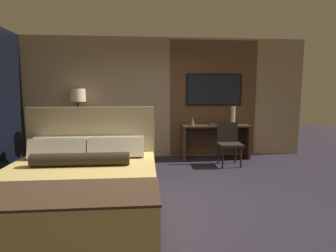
{
  "coord_description": "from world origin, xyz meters",
  "views": [
    {
      "loc": [
        -0.22,
        -3.62,
        1.56
      ],
      "look_at": [
        0.17,
        0.92,
        0.96
      ],
      "focal_mm": 28.0,
      "sensor_mm": 36.0,
      "label": 1
    }
  ],
  "objects": [
    {
      "name": "ground_plane",
      "position": [
        0.0,
        0.0,
        0.0
      ],
      "size": [
        16.0,
        16.0,
        0.0
      ],
      "primitive_type": "plane",
      "color": "#28232D"
    },
    {
      "name": "wall_back_tv_panel",
      "position": [
        0.17,
        2.59,
        1.4
      ],
      "size": [
        7.2,
        0.09,
        2.8
      ],
      "color": "tan",
      "rests_on": "ground_plane"
    },
    {
      "name": "bed",
      "position": [
        -1.06,
        -0.43,
        0.37
      ],
      "size": [
        1.94,
        2.13,
        1.32
      ],
      "color": "#33281E",
      "rests_on": "ground_plane"
    },
    {
      "name": "desk",
      "position": [
        1.39,
        2.33,
        0.52
      ],
      "size": [
        1.57,
        0.47,
        0.79
      ],
      "color": "#422D1E",
      "rests_on": "ground_plane"
    },
    {
      "name": "tv",
      "position": [
        1.39,
        2.52,
        1.6
      ],
      "size": [
        1.33,
        0.04,
        0.75
      ],
      "color": "black"
    },
    {
      "name": "desk_chair",
      "position": [
        1.54,
        1.76,
        0.54
      ],
      "size": [
        0.49,
        0.49,
        0.9
      ],
      "rotation": [
        0.0,
        0.0,
        -0.02
      ],
      "color": "#28231E",
      "rests_on": "ground_plane"
    },
    {
      "name": "armchair_by_window",
      "position": [
        -2.01,
        1.5,
        0.27
      ],
      "size": [
        1.11,
        1.14,
        0.81
      ],
      "rotation": [
        0.0,
        0.0,
        1.94
      ],
      "color": "#998460",
      "rests_on": "ground_plane"
    },
    {
      "name": "floor_lamp",
      "position": [
        -1.71,
        2.3,
        1.36
      ],
      "size": [
        0.34,
        0.34,
        1.62
      ],
      "color": "#282623",
      "rests_on": "ground_plane"
    },
    {
      "name": "vase_tall",
      "position": [
        1.83,
        2.38,
        1.0
      ],
      "size": [
        0.09,
        0.09,
        0.42
      ],
      "color": "silver",
      "rests_on": "desk"
    },
    {
      "name": "vase_short",
      "position": [
        0.84,
        2.26,
        0.88
      ],
      "size": [
        0.09,
        0.09,
        0.19
      ],
      "color": "#4C706B",
      "rests_on": "desk"
    },
    {
      "name": "book",
      "position": [
        1.36,
        2.3,
        0.8
      ],
      "size": [
        0.22,
        0.15,
        0.03
      ],
      "color": "navy",
      "rests_on": "desk"
    }
  ]
}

